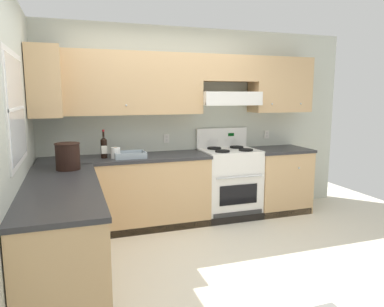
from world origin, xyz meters
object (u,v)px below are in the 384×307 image
object	(u,v)px
wine_bottle	(104,147)
bowl	(130,156)
bucket	(68,156)
stove	(229,182)
paper_towel_roll	(115,153)

from	to	relation	value
wine_bottle	bowl	size ratio (longest dim) A/B	0.92
bucket	stove	bearing A→B (deg)	15.81
bucket	paper_towel_roll	size ratio (longest dim) A/B	2.08
stove	paper_towel_roll	size ratio (longest dim) A/B	9.16
paper_towel_roll	wine_bottle	bearing A→B (deg)	155.13
bucket	paper_towel_roll	distance (m)	0.75
wine_bottle	bowl	world-z (taller)	wine_bottle
stove	bucket	size ratio (longest dim) A/B	4.40
stove	wine_bottle	distance (m)	1.76
bowl	paper_towel_roll	world-z (taller)	paper_towel_roll
wine_bottle	bucket	xyz separation A→B (m)	(-0.41, -0.58, 0.01)
stove	bucket	distance (m)	2.23
stove	bowl	distance (m)	1.44
wine_bottle	paper_towel_roll	size ratio (longest dim) A/B	2.62
stove	paper_towel_roll	bearing A→B (deg)	-177.41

